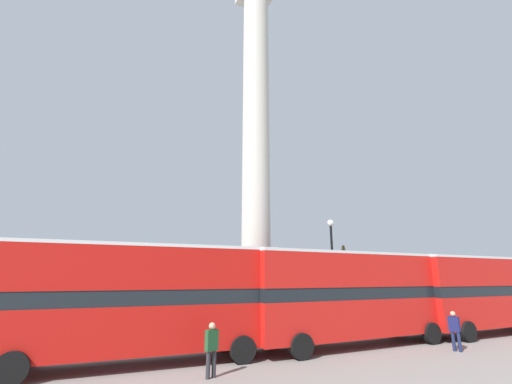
{
  "coord_description": "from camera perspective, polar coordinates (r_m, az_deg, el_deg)",
  "views": [
    {
      "loc": [
        -8.72,
        -19.73,
        3.13
      ],
      "look_at": [
        0.0,
        0.0,
        8.54
      ],
      "focal_mm": 24.0,
      "sensor_mm": 36.0,
      "label": 1
    }
  ],
  "objects": [
    {
      "name": "pedestrian_by_plinth",
      "position": [
        12.34,
        -7.42,
        -24.19
      ],
      "size": [
        0.48,
        0.33,
        1.69
      ],
      "rotation": [
        0.0,
        0.0,
        0.38
      ],
      "color": "#28282D",
      "rests_on": "ground_plane"
    },
    {
      "name": "street_lamp",
      "position": [
        21.23,
        12.73,
        -12.79
      ],
      "size": [
        0.39,
        0.39,
        6.57
      ],
      "color": "black",
      "rests_on": "ground_plane"
    },
    {
      "name": "bus_b",
      "position": [
        24.98,
        33.62,
        -13.54
      ],
      "size": [
        10.55,
        2.99,
        4.29
      ],
      "rotation": [
        0.0,
        0.0,
        0.02
      ],
      "color": "red",
      "rests_on": "ground_plane"
    },
    {
      "name": "bus_a",
      "position": [
        14.36,
        -18.46,
        -16.26
      ],
      "size": [
        10.54,
        2.96,
        4.37
      ],
      "rotation": [
        0.0,
        0.0,
        -0.03
      ],
      "color": "#B7140F",
      "rests_on": "ground_plane"
    },
    {
      "name": "monument_column",
      "position": [
        22.38,
        -0.0,
        1.37
      ],
      "size": [
        5.55,
        5.55,
        25.66
      ],
      "color": "beige",
      "rests_on": "ground_plane"
    },
    {
      "name": "bus_c",
      "position": [
        17.91,
        15.62,
        -15.95
      ],
      "size": [
        10.78,
        3.04,
        4.32
      ],
      "rotation": [
        0.0,
        0.0,
        0.03
      ],
      "color": "red",
      "rests_on": "ground_plane"
    },
    {
      "name": "ground_plane",
      "position": [
        21.8,
        -0.0,
        -22.33
      ],
      "size": [
        200.0,
        200.0,
        0.0
      ],
      "primitive_type": "plane",
      "color": "gray"
    },
    {
      "name": "equestrian_statue",
      "position": [
        32.26,
        14.83,
        -16.27
      ],
      "size": [
        4.5,
        3.9,
        5.97
      ],
      "rotation": [
        0.0,
        0.0,
        -0.38
      ],
      "color": "beige",
      "rests_on": "ground_plane"
    },
    {
      "name": "pedestrian_near_lamp",
      "position": [
        18.5,
        30.21,
        -19.11
      ],
      "size": [
        0.3,
        0.47,
        1.67
      ],
      "rotation": [
        0.0,
        0.0,
        5.01
      ],
      "color": "#192347",
      "rests_on": "ground_plane"
    }
  ]
}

